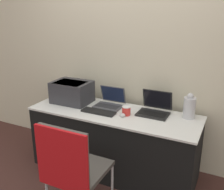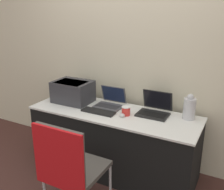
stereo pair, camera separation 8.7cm
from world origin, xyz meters
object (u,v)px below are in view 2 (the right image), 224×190
chair (68,164)px  coffee_cup (126,111)px  laptop_left (110,102)px  external_keyboard (98,112)px  printer (73,91)px  mouse (122,115)px  metal_pitcher (189,108)px  laptop_right (154,109)px

chair → coffee_cup: bearing=80.5°
laptop_left → external_keyboard: size_ratio=0.81×
printer → mouse: (0.72, -0.14, -0.12)m
external_keyboard → mouse: bearing=2.4°
external_keyboard → metal_pitcher: 0.95m
printer → chair: bearing=-56.8°
chair → laptop_left: bearing=97.7°
printer → external_keyboard: printer is taller
printer → metal_pitcher: size_ratio=1.65×
laptop_left → metal_pitcher: (0.88, 0.06, 0.07)m
laptop_left → coffee_cup: laptop_left is taller
printer → laptop_right: bearing=5.7°
laptop_left → external_keyboard: bearing=-95.0°
printer → mouse: printer is taller
coffee_cup → mouse: size_ratio=1.51×
printer → laptop_right: (0.99, 0.10, -0.08)m
printer → laptop_left: printer is taller
external_keyboard → chair: (0.15, -0.76, -0.17)m
mouse → metal_pitcher: bearing=24.4°
laptop_right → chair: bearing=-111.2°
laptop_left → metal_pitcher: size_ratio=1.15×
mouse → chair: 0.80m
laptop_left → coffee_cup: bearing=-30.0°
printer → mouse: bearing=-11.2°
printer → chair: size_ratio=0.47×
mouse → laptop_right: bearing=42.1°
mouse → metal_pitcher: metal_pitcher is taller
metal_pitcher → external_keyboard: bearing=-161.9°
external_keyboard → laptop_right: bearing=24.8°
laptop_right → chair: (-0.39, -1.01, -0.21)m
external_keyboard → mouse: size_ratio=5.89×
printer → mouse: 0.74m
mouse → external_keyboard: bearing=-177.6°
laptop_right → chair: 1.10m
printer → external_keyboard: size_ratio=1.17×
laptop_right → laptop_left: bearing=-178.2°
external_keyboard → coffee_cup: coffee_cup is taller
external_keyboard → printer: bearing=160.7°
laptop_left → laptop_right: size_ratio=0.94×
external_keyboard → coffee_cup: size_ratio=3.90×
coffee_cup → metal_pitcher: metal_pitcher is taller
printer → laptop_right: 1.00m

